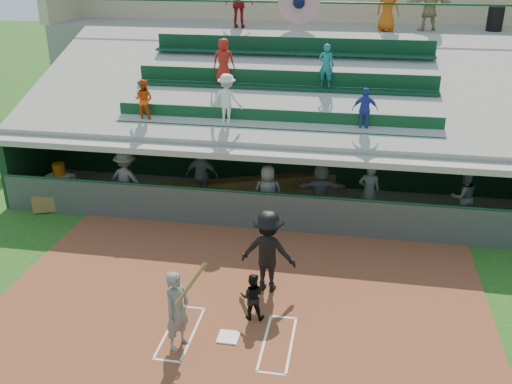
% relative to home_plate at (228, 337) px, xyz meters
% --- Properties ---
extents(ground, '(100.00, 100.00, 0.00)m').
position_rel_home_plate_xyz_m(ground, '(0.00, 0.00, -0.04)').
color(ground, '#204C15').
rests_on(ground, ground).
extents(dirt_slab, '(11.00, 9.00, 0.02)m').
position_rel_home_plate_xyz_m(dirt_slab, '(0.00, 0.50, -0.03)').
color(dirt_slab, brown).
rests_on(dirt_slab, ground).
extents(home_plate, '(0.43, 0.43, 0.03)m').
position_rel_home_plate_xyz_m(home_plate, '(0.00, 0.00, 0.00)').
color(home_plate, silver).
rests_on(home_plate, dirt_slab).
extents(batters_box_chalk, '(2.65, 1.85, 0.01)m').
position_rel_home_plate_xyz_m(batters_box_chalk, '(0.00, 0.00, -0.01)').
color(batters_box_chalk, white).
rests_on(batters_box_chalk, dirt_slab).
extents(dugout_floor, '(16.00, 3.50, 0.04)m').
position_rel_home_plate_xyz_m(dugout_floor, '(0.00, 6.75, -0.02)').
color(dugout_floor, gray).
rests_on(dugout_floor, ground).
extents(concourse_slab, '(20.00, 3.00, 4.60)m').
position_rel_home_plate_xyz_m(concourse_slab, '(0.00, 13.50, 2.26)').
color(concourse_slab, gray).
rests_on(concourse_slab, ground).
extents(grandstand, '(20.40, 10.40, 7.80)m').
position_rel_home_plate_xyz_m(grandstand, '(-0.01, 10.51, 2.23)').
color(grandstand, '#444945').
rests_on(grandstand, ground).
extents(batter_at_plate, '(0.94, 0.78, 1.95)m').
position_rel_home_plate_xyz_m(batter_at_plate, '(-0.91, -0.42, 0.84)').
color(batter_at_plate, '#5F615C').
rests_on(batter_at_plate, dirt_slab).
extents(catcher, '(0.55, 0.45, 1.08)m').
position_rel_home_plate_xyz_m(catcher, '(0.36, 0.77, 0.52)').
color(catcher, black).
rests_on(catcher, dirt_slab).
extents(home_umpire, '(1.34, 0.85, 1.99)m').
position_rel_home_plate_xyz_m(home_umpire, '(0.51, 1.97, 0.98)').
color(home_umpire, black).
rests_on(home_umpire, dirt_slab).
extents(dugout_bench, '(14.67, 6.42, 0.47)m').
position_rel_home_plate_xyz_m(dugout_bench, '(0.08, 7.93, 0.24)').
color(dugout_bench, olive).
rests_on(dugout_bench, dugout_floor).
extents(white_table, '(0.87, 0.72, 0.68)m').
position_rel_home_plate_xyz_m(white_table, '(-6.91, 6.20, 0.35)').
color(white_table, white).
rests_on(white_table, dugout_floor).
extents(water_cooler, '(0.38, 0.38, 0.38)m').
position_rel_home_plate_xyz_m(water_cooler, '(-6.93, 6.26, 0.88)').
color(water_cooler, orange).
rests_on(water_cooler, white_table).
extents(dugout_player_a, '(1.30, 0.88, 1.86)m').
position_rel_home_plate_xyz_m(dugout_player_a, '(-4.39, 5.63, 0.93)').
color(dugout_player_a, '#525450').
rests_on(dugout_player_a, dugout_floor).
extents(dugout_player_b, '(1.04, 0.44, 1.76)m').
position_rel_home_plate_xyz_m(dugout_player_b, '(-2.28, 6.49, 0.88)').
color(dugout_player_b, '#61635D').
rests_on(dugout_player_b, dugout_floor).
extents(dugout_player_c, '(0.90, 0.65, 1.71)m').
position_rel_home_plate_xyz_m(dugout_player_c, '(-0.06, 5.53, 0.86)').
color(dugout_player_c, '#565954').
rests_on(dugout_player_c, dugout_floor).
extents(dugout_player_d, '(1.55, 0.68, 1.62)m').
position_rel_home_plate_xyz_m(dugout_player_d, '(1.41, 6.18, 0.81)').
color(dugout_player_d, '#60635E').
rests_on(dugout_player_d, dugout_floor).
extents(dugout_player_e, '(0.67, 0.47, 1.73)m').
position_rel_home_plate_xyz_m(dugout_player_e, '(2.80, 6.15, 0.87)').
color(dugout_player_e, '#535651').
rests_on(dugout_player_e, dugout_floor).
extents(dugout_player_f, '(0.92, 0.80, 1.59)m').
position_rel_home_plate_xyz_m(dugout_player_f, '(5.47, 6.41, 0.80)').
color(dugout_player_f, '#5F615C').
rests_on(dugout_player_f, dugout_floor).
extents(trash_bin, '(0.57, 0.57, 0.85)m').
position_rel_home_plate_xyz_m(trash_bin, '(7.01, 13.24, 4.99)').
color(trash_bin, black).
rests_on(trash_bin, concourse_slab).
extents(concourse_staff_a, '(1.04, 0.45, 1.77)m').
position_rel_home_plate_xyz_m(concourse_staff_a, '(-2.28, 12.45, 5.45)').
color(concourse_staff_a, '#B5141C').
rests_on(concourse_staff_a, concourse_slab).
extents(concourse_staff_b, '(0.97, 0.81, 1.69)m').
position_rel_home_plate_xyz_m(concourse_staff_b, '(3.14, 12.48, 5.41)').
color(concourse_staff_b, '#D2530C').
rests_on(concourse_staff_b, concourse_slab).
extents(concourse_staff_c, '(1.76, 0.97, 1.80)m').
position_rel_home_plate_xyz_m(concourse_staff_c, '(4.63, 12.93, 5.47)').
color(concourse_staff_c, tan).
rests_on(concourse_staff_c, concourse_slab).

